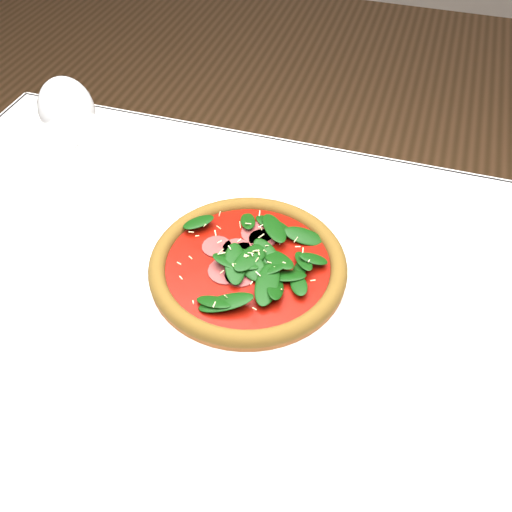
% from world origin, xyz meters
% --- Properties ---
extents(ground, '(6.00, 6.00, 0.00)m').
position_xyz_m(ground, '(0.00, 0.00, 0.00)').
color(ground, brown).
rests_on(ground, ground).
extents(dining_table, '(1.21, 0.81, 0.75)m').
position_xyz_m(dining_table, '(0.00, 0.00, 0.65)').
color(dining_table, silver).
rests_on(dining_table, ground).
extents(plate, '(0.35, 0.35, 0.01)m').
position_xyz_m(plate, '(0.03, 0.04, 0.76)').
color(plate, white).
rests_on(plate, dining_table).
extents(pizza, '(0.39, 0.39, 0.04)m').
position_xyz_m(pizza, '(0.03, 0.04, 0.78)').
color(pizza, '#A25727').
rests_on(pizza, plate).
extents(wine_glass, '(0.09, 0.09, 0.21)m').
position_xyz_m(wine_glass, '(-0.31, 0.15, 0.90)').
color(wine_glass, silver).
rests_on(wine_glass, dining_table).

